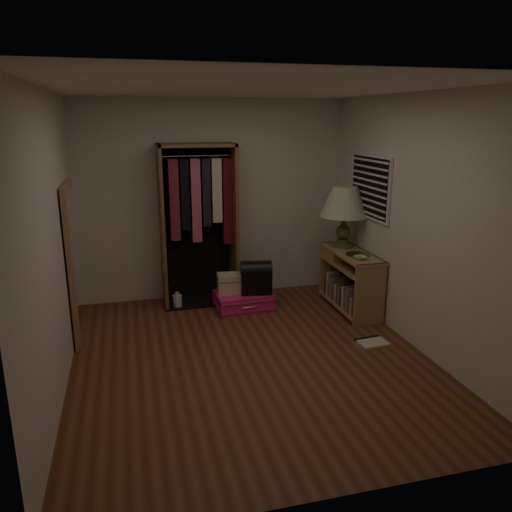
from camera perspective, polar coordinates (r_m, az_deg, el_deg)
name	(u,v)px	position (r m, az deg, el deg)	size (l,w,h in m)	color
ground	(251,358)	(5.15, -0.58, -11.61)	(4.00, 4.00, 0.00)	#5A2C19
room_walls	(257,211)	(4.72, 0.13, 5.17)	(3.52, 4.02, 2.60)	beige
console_bookshelf	(349,279)	(6.40, 10.56, -2.55)	(0.42, 1.12, 0.75)	#9C764B
open_wardrobe	(200,212)	(6.39, -6.47, 5.07)	(0.95, 0.50, 2.05)	brown
floor_mirror	(74,263)	(5.68, -20.08, -0.74)	(0.06, 0.80, 1.70)	#A4754F
pink_suitcase	(243,301)	(6.36, -1.49, -5.12)	(0.73, 0.55, 0.22)	#E11B68
train_case	(232,283)	(6.31, -2.81, -3.10)	(0.38, 0.28, 0.26)	#BFB192
black_bag	(256,277)	(6.25, 0.01, -2.36)	(0.42, 0.30, 0.42)	black
table_lamp	(345,203)	(6.40, 10.09, 5.97)	(0.79, 0.79, 0.77)	#404E26
brass_tray	(358,255)	(6.13, 11.54, 0.15)	(0.38, 0.38, 0.02)	olive
ceramic_bowl	(360,258)	(5.96, 11.82, -0.20)	(0.15, 0.15, 0.04)	#ADCFB1
white_jug	(177,301)	(6.48, -8.97, -5.11)	(0.15, 0.15, 0.21)	silver
floor_book	(371,342)	(5.61, 13.05, -9.53)	(0.33, 0.27, 0.03)	beige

